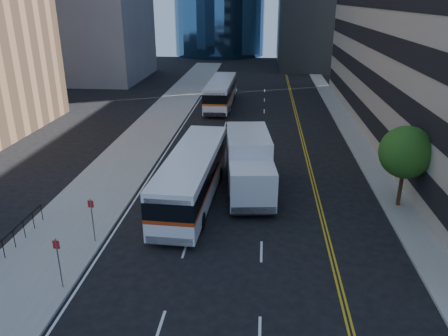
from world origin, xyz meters
name	(u,v)px	position (x,y,z in m)	size (l,w,h in m)	color
ground	(250,274)	(0.00, 0.00, 0.00)	(160.00, 160.00, 0.00)	black
sidewalk_west	(157,125)	(-10.50, 25.00, 0.07)	(5.00, 90.00, 0.15)	gray
sidewalk_east	(350,130)	(9.00, 25.00, 0.07)	(2.00, 90.00, 0.15)	gray
street_tree	(406,152)	(9.00, 8.00, 3.64)	(3.20, 3.20, 5.10)	#332114
bus_front	(193,175)	(-4.00, 7.83, 1.76)	(3.26, 12.60, 3.22)	white
bus_rear	(221,92)	(-4.73, 33.93, 1.73)	(2.86, 12.32, 3.17)	white
box_truck	(249,164)	(-0.46, 9.45, 2.03)	(3.62, 8.30, 3.85)	silver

